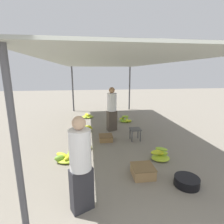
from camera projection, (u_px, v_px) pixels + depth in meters
The scene contains 16 objects.
canopy_post_front_left at pixel (17, 156), 2.01m from camera, with size 0.08×0.08×2.46m, color #4C4C51.
canopy_post_back_left at pixel (73, 89), 9.65m from camera, with size 0.08×0.08×2.46m, color #4C4C51.
canopy_post_back_right at pixel (130, 89), 10.08m from camera, with size 0.08×0.08×2.46m, color #4C4C51.
canopy_tarp at pixel (111, 62), 5.76m from camera, with size 3.62×8.32×0.04m, color #9EA399.
vendor_foreground at pixel (81, 164), 2.66m from camera, with size 0.44×0.44×1.56m.
stool at pixel (135, 131), 5.65m from camera, with size 0.34×0.34×0.39m.
basin_black at pixel (187, 181), 3.40m from camera, with size 0.48×0.48×0.17m.
banana_pile_left_0 at pixel (66, 157), 4.36m from camera, with size 0.59×0.49×0.21m.
banana_pile_left_1 at pixel (83, 146), 5.02m from camera, with size 0.52×0.56×0.26m.
banana_pile_left_2 at pixel (86, 129), 6.52m from camera, with size 0.48×0.53×0.24m.
banana_pile_left_3 at pixel (87, 116), 8.46m from camera, with size 0.56×0.51×0.22m.
banana_pile_right_0 at pixel (160, 155), 4.43m from camera, with size 0.49×0.54×0.33m.
banana_pile_right_1 at pixel (125, 120), 7.74m from camera, with size 0.58×0.56×0.29m.
crate_near at pixel (106, 138), 5.64m from camera, with size 0.43×0.43×0.18m.
crate_mid at pixel (143, 171), 3.71m from camera, with size 0.46×0.46×0.23m.
shopper_walking_mid at pixel (112, 108), 6.47m from camera, with size 0.45×0.45×1.63m.
Camera 1 is at (-0.78, -1.67, 2.17)m, focal length 28.00 mm.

